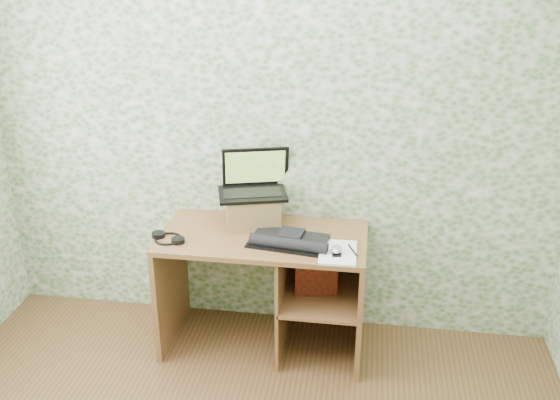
% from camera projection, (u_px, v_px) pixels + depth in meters
% --- Properties ---
extents(wall_back, '(3.50, 0.00, 3.50)m').
position_uv_depth(wall_back, '(271.00, 129.00, 3.69)').
color(wall_back, silver).
rests_on(wall_back, ground).
extents(desk, '(1.20, 0.60, 0.75)m').
position_uv_depth(desk, '(277.00, 274.00, 3.75)').
color(desk, brown).
rests_on(desk, floor).
extents(riser, '(0.37, 0.34, 0.19)m').
position_uv_depth(riser, '(253.00, 210.00, 3.73)').
color(riser, olive).
rests_on(riser, desk).
extents(laptop, '(0.46, 0.38, 0.27)m').
position_uv_depth(laptop, '(254.00, 183.00, 3.71)').
color(laptop, black).
rests_on(laptop, riser).
extents(keyboard, '(0.49, 0.30, 0.07)m').
position_uv_depth(keyboard, '(290.00, 241.00, 3.51)').
color(keyboard, black).
rests_on(keyboard, desk).
extents(headphones, '(0.21, 0.20, 0.03)m').
position_uv_depth(headphones, '(168.00, 238.00, 3.57)').
color(headphones, black).
rests_on(headphones, desk).
extents(notepad, '(0.21, 0.29, 0.01)m').
position_uv_depth(notepad, '(338.00, 253.00, 3.42)').
color(notepad, white).
rests_on(notepad, desk).
extents(mouse, '(0.07, 0.10, 0.03)m').
position_uv_depth(mouse, '(336.00, 251.00, 3.39)').
color(mouse, silver).
rests_on(mouse, notepad).
extents(pen, '(0.06, 0.14, 0.01)m').
position_uv_depth(pen, '(353.00, 250.00, 3.42)').
color(pen, black).
rests_on(pen, notepad).
extents(red_box, '(0.26, 0.12, 0.30)m').
position_uv_depth(red_box, '(316.00, 271.00, 3.66)').
color(red_box, '#9B260E').
rests_on(red_box, desk).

